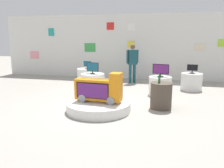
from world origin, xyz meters
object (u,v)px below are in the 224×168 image
display_pedestal_center_rear (160,86)px  main_display_pedestal (99,106)px  tv_on_left_rear (87,64)px  display_pedestal_right_rear (93,82)px  tv_on_center_rear (161,70)px  tv_on_far_right (192,68)px  shopper_browsing_near_truck (132,61)px  side_table_round (161,95)px  tv_on_right_rear (93,67)px  display_pedestal_left_rear (88,76)px  display_pedestal_far_right (191,82)px  novelty_firetruck_tv (99,90)px  bottle_on_side_table (159,79)px

display_pedestal_center_rear → main_display_pedestal: bearing=-125.9°
main_display_pedestal → tv_on_left_rear: size_ratio=4.59×
display_pedestal_center_rear → display_pedestal_right_rear: same height
tv_on_center_rear → display_pedestal_right_rear: size_ratio=0.63×
display_pedestal_center_rear → tv_on_center_rear: size_ratio=1.41×
tv_on_left_rear → main_display_pedestal: bearing=-66.9°
tv_on_far_right → shopper_browsing_near_truck: size_ratio=0.23×
main_display_pedestal → side_table_round: size_ratio=2.37×
tv_on_right_rear → display_pedestal_left_rear: bearing=116.5°
main_display_pedestal → tv_on_right_rear: bearing=111.2°
display_pedestal_right_rear → display_pedestal_far_right: bearing=14.3°
display_pedestal_right_rear → display_pedestal_far_right: (3.58, 0.91, 0.00)m
tv_on_left_rear → shopper_browsing_near_truck: shopper_browsing_near_truck is taller
display_pedestal_left_rear → display_pedestal_center_rear: same height
novelty_firetruck_tv → side_table_round: bearing=20.9°
tv_on_far_right → novelty_firetruck_tv: bearing=-129.7°
tv_on_left_rear → shopper_browsing_near_truck: 1.93m
novelty_firetruck_tv → display_pedestal_left_rear: 3.92m
main_display_pedestal → side_table_round: 1.75m
novelty_firetruck_tv → tv_on_far_right: bearing=50.3°
tv_on_right_rear → bottle_on_side_table: (2.45, -1.74, -0.03)m
display_pedestal_far_right → tv_on_far_right: tv_on_far_right is taller
display_pedestal_center_rear → side_table_round: side_table_round is taller
tv_on_far_right → bottle_on_side_table: bottle_on_side_table is taller
display_pedestal_center_rear → shopper_browsing_near_truck: 2.37m
tv_on_right_rear → display_pedestal_far_right: bearing=14.3°
display_pedestal_center_rear → shopper_browsing_near_truck: bearing=122.7°
tv_on_center_rear → tv_on_far_right: tv_on_center_rear is taller
side_table_round → tv_on_center_rear: bearing=92.3°
tv_on_center_rear → display_pedestal_center_rear: bearing=102.7°
tv_on_left_rear → side_table_round: size_ratio=0.52×
display_pedestal_right_rear → main_display_pedestal: bearing=-68.8°
display_pedestal_right_rear → bottle_on_side_table: 3.05m
novelty_firetruck_tv → shopper_browsing_near_truck: shopper_browsing_near_truck is taller
tv_on_right_rear → display_pedestal_center_rear: bearing=-3.1°
tv_on_left_rear → novelty_firetruck_tv: bearing=-66.6°
display_pedestal_left_rear → novelty_firetruck_tv: bearing=-66.6°
novelty_firetruck_tv → display_pedestal_left_rear: (-1.55, 3.59, -0.27)m
tv_on_right_rear → side_table_round: (2.51, -1.69, -0.49)m
display_pedestal_left_rear → tv_on_left_rear: 0.50m
display_pedestal_center_rear → tv_on_center_rear: bearing=-77.3°
tv_on_far_right → side_table_round: tv_on_far_right is taller
tv_on_center_rear → tv_on_right_rear: (-2.45, 0.14, -0.01)m
side_table_round → shopper_browsing_near_truck: size_ratio=0.44×
tv_on_left_rear → side_table_round: (3.15, -2.97, -0.44)m
tv_on_far_right → bottle_on_side_table: 2.88m
main_display_pedestal → tv_on_center_rear: tv_on_center_rear is taller
display_pedestal_far_right → side_table_round: size_ratio=1.07×
bottle_on_side_table → tv_on_right_rear: bearing=144.6°
shopper_browsing_near_truck → display_pedestal_far_right: bearing=-20.2°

